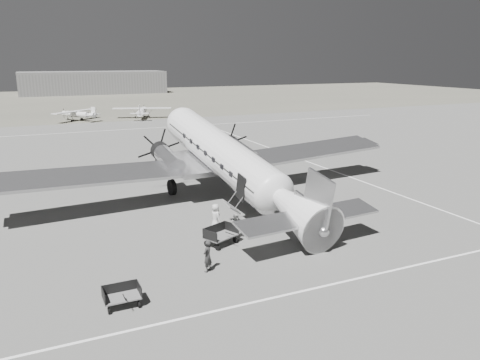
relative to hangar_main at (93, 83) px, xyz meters
name	(u,v)px	position (x,y,z in m)	size (l,w,h in m)	color
ground	(238,201)	(-5.00, -120.00, -3.30)	(260.00, 260.00, 0.00)	slate
taxi_line_near	(357,279)	(-5.00, -134.00, -3.29)	(60.00, 0.15, 0.01)	white
taxi_line_right	(368,183)	(7.00, -120.00, -3.29)	(0.15, 80.00, 0.01)	white
taxi_line_horizon	(130,129)	(-5.00, -80.00, -3.29)	(90.00, 0.15, 0.01)	white
grass_infield	(87,100)	(-5.00, -25.00, -3.30)	(260.00, 90.00, 0.01)	#615E51
hangar_main	(93,83)	(0.00, 0.00, 0.00)	(42.00, 14.00, 6.60)	slate
dc3_airliner	(229,162)	(-5.86, -120.25, -0.24)	(32.09, 22.27, 6.11)	#B2B2B5
light_plane_left	(77,115)	(-11.20, -66.63, -2.32)	(9.43, 7.65, 1.96)	silver
light_plane_right	(142,112)	(-0.40, -67.69, -2.23)	(10.27, 8.33, 2.13)	silver
baggage_cart_near	(221,236)	(-9.34, -127.40, -2.76)	(1.91, 1.35, 1.08)	#616161
baggage_cart_far	(122,297)	(-15.71, -132.04, -2.84)	(1.63, 1.15, 0.92)	#616161
ground_crew	(207,256)	(-11.22, -130.30, -2.49)	(0.59, 0.39, 1.62)	#282828
ramp_agent	(236,226)	(-8.16, -126.84, -2.52)	(0.76, 0.59, 1.56)	#B5B5B3
passenger	(216,217)	(-8.75, -125.03, -2.48)	(0.80, 0.52, 1.64)	silver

